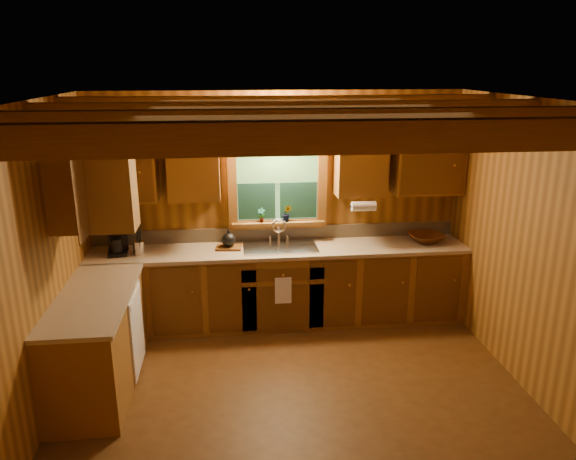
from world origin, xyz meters
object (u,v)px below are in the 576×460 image
at_px(coffee_maker, 117,238).
at_px(cutting_board, 229,247).
at_px(sink, 280,251).
at_px(wicker_basket, 426,238).

bearing_deg(coffee_maker, cutting_board, -6.89).
relative_size(sink, cutting_board, 2.96).
bearing_deg(sink, wicker_basket, 0.58).
height_order(sink, cutting_board, sink).
height_order(sink, coffee_maker, coffee_maker).
distance_m(coffee_maker, wicker_basket, 3.47).
xyz_separation_m(sink, wicker_basket, (1.70, 0.02, 0.09)).
bearing_deg(sink, cutting_board, 177.35).
bearing_deg(coffee_maker, sink, -8.14).
relative_size(coffee_maker, cutting_board, 1.29).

